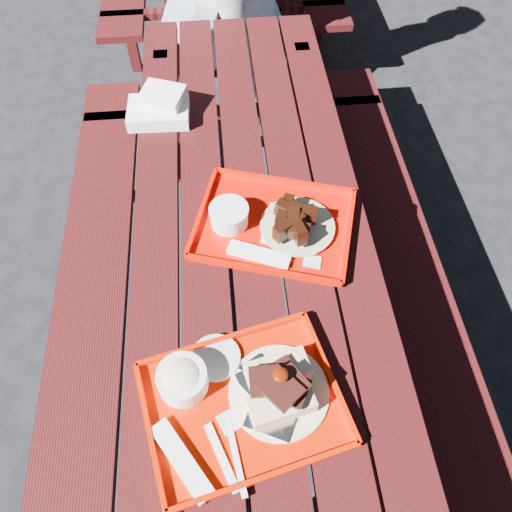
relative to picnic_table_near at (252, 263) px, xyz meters
name	(u,v)px	position (x,y,z in m)	size (l,w,h in m)	color
ground	(253,334)	(0.00, 0.00, -0.56)	(60.00, 60.00, 0.00)	black
picnic_table_near	(252,263)	(0.00, 0.00, 0.00)	(1.41, 2.40, 0.75)	#3F0C0F
near_tray	(240,392)	(-0.08, -0.53, 0.23)	(0.54, 0.46, 0.15)	red
far_tray	(271,224)	(0.06, 0.00, 0.21)	(0.56, 0.49, 0.08)	#DA0B00
white_cloth	(160,108)	(-0.29, 0.56, 0.23)	(0.23, 0.20, 0.09)	white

